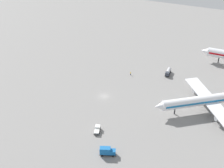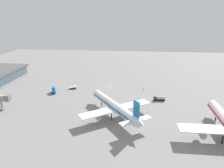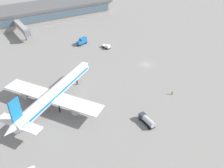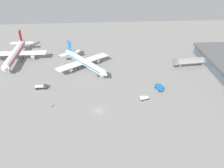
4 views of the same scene
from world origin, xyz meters
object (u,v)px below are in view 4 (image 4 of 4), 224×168
(airplane_at_gate, at_px, (15,53))
(airplane_taxiing, at_px, (84,62))
(ground_crew_worker, at_px, (52,105))
(catering_truck, at_px, (159,87))
(pushback_tractor, at_px, (144,98))
(fuel_truck, at_px, (41,87))

(airplane_at_gate, bearing_deg, airplane_taxiing, 71.49)
(airplane_at_gate, height_order, ground_crew_worker, airplane_at_gate)
(catering_truck, height_order, pushback_tractor, catering_truck)
(airplane_at_gate, xyz_separation_m, ground_crew_worker, (-54.27, -30.91, -4.67))
(airplane_taxiing, height_order, pushback_tractor, airplane_taxiing)
(pushback_tractor, bearing_deg, catering_truck, -155.60)
(catering_truck, distance_m, ground_crew_worker, 56.64)
(fuel_truck, bearing_deg, catering_truck, -7.13)
(fuel_truck, relative_size, pushback_tractor, 1.34)
(ground_crew_worker, bearing_deg, pushback_tractor, 59.81)
(airplane_taxiing, relative_size, ground_crew_worker, 23.29)
(catering_truck, relative_size, ground_crew_worker, 3.54)
(airplane_at_gate, bearing_deg, catering_truck, 63.49)
(fuel_truck, relative_size, ground_crew_worker, 3.81)
(airplane_at_gate, xyz_separation_m, catering_truck, (-42.69, -86.35, -3.82))
(airplane_at_gate, distance_m, pushback_tractor, 92.09)
(pushback_tractor, relative_size, ground_crew_worker, 2.85)
(ground_crew_worker, bearing_deg, airplane_at_gate, 175.71)
(airplane_at_gate, relative_size, fuel_truck, 7.82)
(catering_truck, height_order, fuel_truck, catering_truck)
(pushback_tractor, xyz_separation_m, ground_crew_worker, (-2.99, 45.44, -0.12))
(fuel_truck, bearing_deg, pushback_tractor, -16.95)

